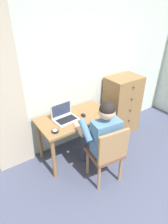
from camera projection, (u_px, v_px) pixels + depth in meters
The scene contains 10 objects.
wall_back at pixel (79, 72), 2.97m from camera, with size 4.80×0.05×2.50m, color silver.
curtain_panel at pixel (3, 99), 2.40m from camera, with size 0.53×0.03×2.26m, color #BCAD99.
desk at pixel (75, 123), 2.87m from camera, with size 1.12×0.61×0.72m.
dresser at pixel (122, 105), 3.51m from camera, with size 0.62×0.46×1.09m.
chair at pixel (108, 153), 2.44m from camera, with size 0.47×0.45×0.90m.
person_seated at pixel (101, 134), 2.49m from camera, with size 0.58×0.62×1.22m.
laptop at pixel (64, 116), 2.73m from camera, with size 0.36×0.27×0.24m.
computer_mouse at pixel (83, 115), 2.83m from camera, with size 0.06×0.10×0.03m, color black.
desk_clock at pixel (55, 131), 2.47m from camera, with size 0.09×0.09×0.03m.
coffee_mug at pixel (103, 112), 2.85m from camera, with size 0.12×0.08×0.09m.
Camera 1 is at (-1.56, -0.24, 2.18)m, focal length 30.12 mm.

